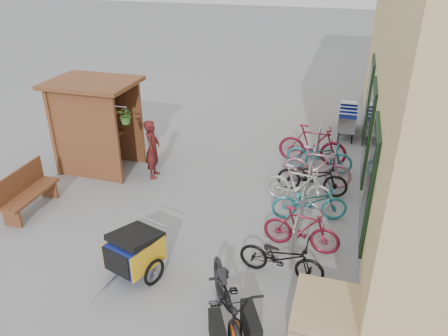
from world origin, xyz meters
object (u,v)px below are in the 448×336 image
(bike_4, at_px, (312,177))
(bike_5, at_px, (317,166))
(bike_2, at_px, (310,202))
(bike_3, at_px, (299,186))
(person_kiosk, at_px, (153,149))
(bike_1, at_px, (301,229))
(pallet_stack, at_px, (325,313))
(cargo_bike, at_px, (228,301))
(shopping_carts, at_px, (348,117))
(kiosk, at_px, (93,113))
(bench, at_px, (26,191))
(bike_0, at_px, (281,257))
(child_trailer, at_px, (135,250))
(bike_7, at_px, (313,145))
(bike_6, at_px, (319,155))

(bike_4, bearing_deg, bike_5, -5.84)
(bike_2, bearing_deg, bike_3, 16.12)
(person_kiosk, relative_size, bike_1, 1.02)
(pallet_stack, height_order, cargo_bike, cargo_bike)
(person_kiosk, height_order, bike_5, person_kiosk)
(shopping_carts, distance_m, bike_1, 6.47)
(bike_4, height_order, bike_5, bike_5)
(kiosk, xyz_separation_m, bike_4, (5.62, 0.24, -1.11))
(pallet_stack, relative_size, bench, 0.76)
(bike_1, relative_size, bike_4, 0.90)
(pallet_stack, relative_size, bike_0, 0.77)
(bike_2, distance_m, bike_5, 1.60)
(child_trailer, height_order, bike_7, bike_7)
(child_trailer, height_order, bike_5, bike_5)
(pallet_stack, xyz_separation_m, cargo_bike, (-1.43, -0.53, 0.35))
(kiosk, xyz_separation_m, bike_6, (5.67, 1.52, -1.10))
(bike_3, height_order, bike_4, bike_3)
(kiosk, xyz_separation_m, cargo_bike, (4.85, -4.40, -0.99))
(person_kiosk, xyz_separation_m, bike_0, (3.80, -2.92, -0.36))
(child_trailer, xyz_separation_m, bike_4, (2.73, 3.86, -0.07))
(shopping_carts, height_order, bike_2, shopping_carts)
(shopping_carts, relative_size, bike_4, 1.09)
(bench, bearing_deg, bike_7, 34.73)
(bike_1, bearing_deg, bike_4, 7.11)
(bench, distance_m, person_kiosk, 3.09)
(person_kiosk, bearing_deg, cargo_bike, -155.77)
(child_trailer, xyz_separation_m, bike_0, (2.52, 0.68, -0.11))
(bike_7, bearing_deg, bike_0, -177.76)
(person_kiosk, distance_m, bike_0, 4.81)
(bike_7, bearing_deg, child_trailer, 157.76)
(bench, relative_size, cargo_bike, 0.70)
(bike_0, height_order, bike_1, bike_1)
(bike_4, xyz_separation_m, bike_6, (0.05, 1.28, 0.01))
(kiosk, relative_size, bike_4, 1.48)
(pallet_stack, bearing_deg, bench, 167.16)
(bench, relative_size, bike_6, 0.92)
(person_kiosk, distance_m, bike_5, 4.14)
(bike_1, xyz_separation_m, bike_7, (-0.21, 3.93, 0.10))
(kiosk, height_order, bike_2, kiosk)
(bench, xyz_separation_m, bike_5, (6.09, 3.03, 0.00))
(kiosk, bearing_deg, bike_0, -28.48)
(bike_7, bearing_deg, bike_3, -179.12)
(bike_4, bearing_deg, child_trailer, 147.11)
(bench, relative_size, bike_7, 0.86)
(shopping_carts, height_order, bike_3, shopping_carts)
(pallet_stack, distance_m, bike_1, 1.95)
(child_trailer, xyz_separation_m, bike_1, (2.76, 1.58, -0.06))
(bike_2, height_order, bike_6, bike_6)
(cargo_bike, bearing_deg, bike_6, 55.11)
(person_kiosk, bearing_deg, kiosk, 77.16)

